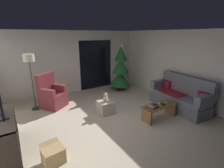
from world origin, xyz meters
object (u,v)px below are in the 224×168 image
floor_lamp (29,63)px  book_stack (154,106)px  remote_white (159,104)px  remote_silver (166,102)px  media_shelf (5,137)px  remote_graphite (155,105)px  couch (180,97)px  christmas_tree (121,70)px  remote_black (163,104)px  coffee_table (159,109)px  teddy_bear_cream (106,98)px  armchair (52,95)px  cardboard_box_open_near_shelf (53,155)px  ottoman (106,107)px  cell_phone (154,104)px

floor_lamp → book_stack: bearing=-44.3°
floor_lamp → remote_white: bearing=-40.0°
remote_silver → media_shelf: bearing=-158.7°
remote_graphite → couch: bearing=126.0°
couch → christmas_tree: 2.66m
remote_white → remote_black: size_ratio=1.00×
coffee_table → book_stack: (-0.28, -0.03, 0.19)m
couch → media_shelf: 4.88m
coffee_table → teddy_bear_cream: 1.60m
coffee_table → floor_lamp: bearing=138.9°
remote_white → floor_lamp: (-2.98, 2.50, 1.08)m
armchair → teddy_bear_cream: 1.89m
remote_silver → cardboard_box_open_near_shelf: 3.30m
coffee_table → christmas_tree: size_ratio=0.56×
remote_white → cardboard_box_open_near_shelf: size_ratio=0.30×
media_shelf → ottoman: (2.60, 0.45, -0.18)m
cardboard_box_open_near_shelf → teddy_bear_cream: bearing=33.5°
coffee_table → remote_black: 0.18m
couch → remote_black: (-1.00, -0.16, 0.03)m
remote_graphite → floor_lamp: floor_lamp is taller
remote_silver → armchair: 3.65m
floor_lamp → ottoman: floor_lamp is taller
book_stack → remote_graphite: bearing=30.6°
cell_phone → christmas_tree: bearing=54.1°
book_stack → ottoman: book_stack is taller
couch → coffee_table: couch is taller
couch → remote_graphite: bearing=-177.5°
remote_white → cardboard_box_open_near_shelf: bearing=-123.8°
cell_phone → christmas_tree: size_ratio=0.07×
remote_black → ottoman: bearing=141.7°
coffee_table → cardboard_box_open_near_shelf: coffee_table is taller
couch → remote_white: size_ratio=12.73×
remote_white → christmas_tree: (0.46, 2.61, 0.45)m
remote_black → remote_silver: bearing=22.7°
remote_black → remote_graphite: size_ratio=1.00×
couch → cardboard_box_open_near_shelf: couch is taller
remote_silver → cell_phone: size_ratio=1.08×
remote_black → ottoman: size_ratio=0.35×
cardboard_box_open_near_shelf → couch: bearing=3.7°
media_shelf → cardboard_box_open_near_shelf: (0.75, -0.79, -0.21)m
remote_graphite → armchair: size_ratio=0.14×
remote_black → christmas_tree: christmas_tree is taller
remote_white → media_shelf: size_ratio=0.11×
couch → coffee_table: bearing=-173.7°
remote_black → floor_lamp: (-3.03, 2.61, 1.08)m
remote_graphite → coffee_table: bearing=91.8°
floor_lamp → teddy_bear_cream: floor_lamp is taller
remote_graphite → armchair: 3.34m
remote_graphite → cardboard_box_open_near_shelf: bearing=-52.4°
book_stack → armchair: (-2.14, 2.50, -0.06)m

